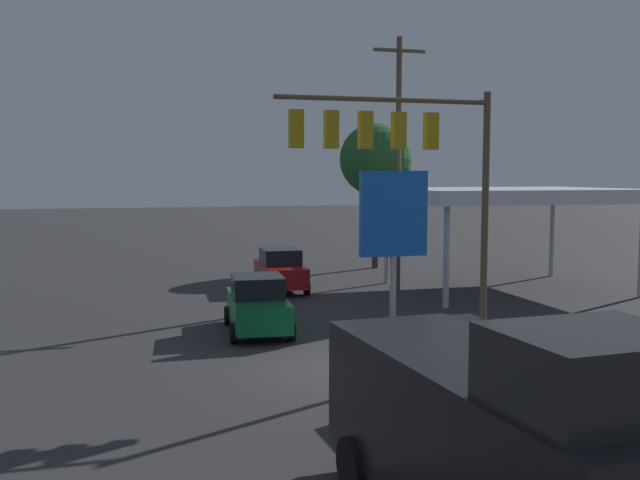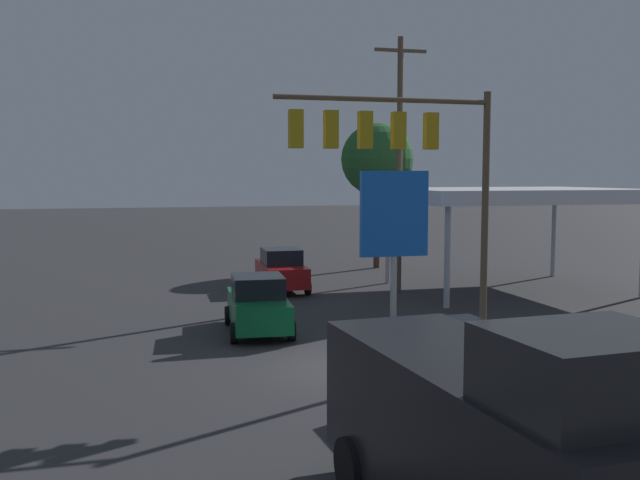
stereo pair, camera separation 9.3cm
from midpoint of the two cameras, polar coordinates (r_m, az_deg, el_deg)
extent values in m
plane|color=#2D2D30|center=(19.95, 1.65, -10.15)|extent=(200.00, 200.00, 0.00)
cylinder|color=brown|center=(20.77, 13.17, 0.99)|extent=(0.20, 0.20, 7.61)
cylinder|color=brown|center=(19.57, 5.34, 11.12)|extent=(6.10, 0.14, 0.14)
cube|color=#B79314|center=(20.01, 9.00, 8.60)|extent=(0.36, 0.28, 1.00)
sphere|color=#FF4141|center=(20.20, 8.79, 9.42)|extent=(0.22, 0.22, 0.22)
sphere|color=#392305|center=(20.18, 8.78, 8.57)|extent=(0.22, 0.22, 0.22)
sphere|color=black|center=(20.16, 8.77, 7.72)|extent=(0.22, 0.22, 0.22)
cube|color=#B79314|center=(19.64, 6.43, 8.69)|extent=(0.36, 0.28, 1.00)
sphere|color=#FF4141|center=(19.84, 6.24, 9.53)|extent=(0.22, 0.22, 0.22)
sphere|color=#392305|center=(19.82, 6.23, 8.66)|extent=(0.22, 0.22, 0.22)
sphere|color=black|center=(19.80, 6.22, 7.80)|extent=(0.22, 0.22, 0.22)
cube|color=#B79314|center=(19.32, 3.77, 8.77)|extent=(0.36, 0.28, 1.00)
sphere|color=#FF4141|center=(19.51, 3.60, 9.62)|extent=(0.22, 0.22, 0.22)
sphere|color=#392305|center=(19.49, 3.59, 8.74)|extent=(0.22, 0.22, 0.22)
sphere|color=black|center=(19.48, 3.59, 7.86)|extent=(0.22, 0.22, 0.22)
cube|color=#B79314|center=(19.03, 1.02, 8.83)|extent=(0.36, 0.28, 1.00)
sphere|color=#FF4141|center=(19.23, 0.87, 9.69)|extent=(0.22, 0.22, 0.22)
sphere|color=#392305|center=(19.21, 0.87, 8.80)|extent=(0.22, 0.22, 0.22)
sphere|color=black|center=(19.19, 0.87, 7.91)|extent=(0.22, 0.22, 0.22)
cube|color=#B79314|center=(18.79, -1.80, 8.88)|extent=(0.36, 0.28, 1.00)
sphere|color=#FF4141|center=(18.99, -1.93, 9.75)|extent=(0.22, 0.22, 0.22)
sphere|color=#392305|center=(18.97, -1.93, 8.84)|extent=(0.22, 0.22, 0.22)
sphere|color=black|center=(18.96, -1.93, 7.94)|extent=(0.22, 0.22, 0.22)
cylinder|color=brown|center=(32.17, 6.46, 5.88)|extent=(0.26, 0.26, 11.35)
cube|color=brown|center=(32.63, 6.55, 14.83)|extent=(2.40, 0.14, 0.14)
cube|color=silver|center=(33.63, 14.95, 3.50)|extent=(10.37, 7.91, 0.60)
cube|color=red|center=(37.12, 11.88, 3.71)|extent=(10.37, 0.06, 0.36)
cylinder|color=#B7B7BC|center=(39.02, 18.25, 0.19)|extent=(0.24, 0.24, 4.07)
cylinder|color=#B7B7BC|center=(34.85, 5.53, -0.15)|extent=(0.24, 0.24, 4.07)
cylinder|color=#B7B7BC|center=(28.70, 10.23, -1.36)|extent=(0.24, 0.24, 4.07)
cylinder|color=#B7B7BC|center=(25.88, 6.03, -0.50)|extent=(0.24, 0.24, 5.44)
cube|color=blue|center=(25.79, 6.06, 2.10)|extent=(2.54, 0.24, 3.08)
cube|color=black|center=(25.91, 5.96, 2.12)|extent=(1.78, 0.04, 1.08)
cube|color=#0C592D|center=(24.13, -4.87, -5.56)|extent=(2.12, 4.52, 0.90)
cube|color=black|center=(24.00, -4.88, -3.68)|extent=(1.80, 2.12, 0.70)
cylinder|color=black|center=(22.95, -2.18, -7.26)|extent=(0.27, 0.67, 0.66)
cylinder|color=black|center=(22.75, -6.80, -7.40)|extent=(0.27, 0.67, 0.66)
cylinder|color=black|center=(25.72, -3.14, -5.89)|extent=(0.27, 0.67, 0.66)
cylinder|color=black|center=(25.54, -7.26, -6.01)|extent=(0.27, 0.67, 0.66)
cube|color=maroon|center=(32.72, -3.02, -2.70)|extent=(1.92, 4.45, 0.90)
cube|color=black|center=(32.61, -3.03, -1.30)|extent=(1.71, 2.05, 0.70)
cylinder|color=black|center=(31.57, -0.91, -3.80)|extent=(0.24, 0.67, 0.66)
cylinder|color=black|center=(31.23, -4.21, -3.92)|extent=(0.24, 0.67, 0.66)
cylinder|color=black|center=(34.34, -1.94, -3.07)|extent=(0.24, 0.67, 0.66)
cylinder|color=black|center=(34.03, -4.98, -3.17)|extent=(0.24, 0.67, 0.66)
cube|color=black|center=(10.65, 13.26, -15.31)|extent=(2.75, 6.94, 2.20)
cube|color=black|center=(8.56, 21.06, -9.75)|extent=(2.23, 1.94, 0.90)
cylinder|color=black|center=(13.37, 12.35, -15.99)|extent=(0.28, 0.97, 0.96)
cylinder|color=black|center=(12.40, 2.60, -17.61)|extent=(0.28, 0.97, 0.96)
cube|color=navy|center=(16.51, 11.55, -10.80)|extent=(1.90, 3.88, 0.90)
cube|color=black|center=(16.56, 11.08, -7.78)|extent=(1.65, 1.78, 0.76)
cylinder|color=black|center=(16.09, 16.51, -13.02)|extent=(0.25, 0.63, 0.62)
cylinder|color=black|center=(15.21, 10.94, -13.98)|extent=(0.25, 0.63, 0.62)
cylinder|color=black|center=(18.08, 12.00, -10.88)|extent=(0.25, 0.63, 0.62)
cylinder|color=black|center=(17.30, 6.90, -11.54)|extent=(0.25, 0.63, 0.62)
cylinder|color=#4C331E|center=(40.58, 4.63, 1.09)|extent=(0.36, 0.36, 4.74)
sphere|color=#235628|center=(40.48, 4.67, 6.46)|extent=(4.08, 4.08, 4.08)
camera|label=1|loc=(0.05, -89.87, 0.01)|focal=40.00mm
camera|label=2|loc=(0.05, 90.13, -0.01)|focal=40.00mm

